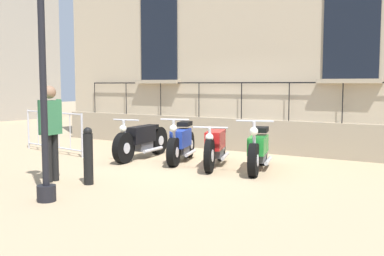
# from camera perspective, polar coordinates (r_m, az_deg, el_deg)

# --- Properties ---
(ground_plane) EXTENTS (60.00, 60.00, 0.00)m
(ground_plane) POSITION_cam_1_polar(r_m,az_deg,el_deg) (10.18, 0.59, -4.40)
(ground_plane) COLOR tan
(building_facade) EXTENTS (0.82, 12.14, 6.67)m
(building_facade) POSITION_cam_1_polar(r_m,az_deg,el_deg) (12.44, 7.01, 12.21)
(building_facade) COLOR tan
(building_facade) RESTS_ON ground_plane
(motorcycle_black) EXTENTS (2.22, 0.65, 0.97)m
(motorcycle_black) POSITION_cam_1_polar(r_m,az_deg,el_deg) (10.87, -6.18, -1.50)
(motorcycle_black) COLOR black
(motorcycle_black) RESTS_ON ground_plane
(motorcycle_blue) EXTENTS (1.87, 0.85, 1.01)m
(motorcycle_blue) POSITION_cam_1_polar(r_m,az_deg,el_deg) (10.37, -1.31, -1.90)
(motorcycle_blue) COLOR black
(motorcycle_blue) RESTS_ON ground_plane
(motorcycle_red) EXTENTS (2.13, 0.98, 0.90)m
(motorcycle_red) POSITION_cam_1_polar(r_m,az_deg,el_deg) (9.81, 2.94, -2.15)
(motorcycle_red) COLOR black
(motorcycle_red) RESTS_ON ground_plane
(motorcycle_green) EXTENTS (1.97, 0.86, 1.06)m
(motorcycle_green) POSITION_cam_1_polar(r_m,az_deg,el_deg) (9.40, 8.18, -2.69)
(motorcycle_green) COLOR black
(motorcycle_green) RESTS_ON ground_plane
(lamppost) EXTENTS (0.28, 0.28, 4.46)m
(lamppost) POSITION_cam_1_polar(r_m,az_deg,el_deg) (7.11, -17.96, 9.55)
(lamppost) COLOR black
(lamppost) RESTS_ON ground_plane
(crowd_barrier) EXTENTS (0.42, 2.41, 1.05)m
(crowd_barrier) POSITION_cam_1_polar(r_m,az_deg,el_deg) (12.21, -16.67, -0.31)
(crowd_barrier) COLOR #B7B7BF
(crowd_barrier) RESTS_ON ground_plane
(bollard) EXTENTS (0.17, 0.17, 1.00)m
(bollard) POSITION_cam_1_polar(r_m,az_deg,el_deg) (8.20, -12.65, -3.35)
(bollard) COLOR black
(bollard) RESTS_ON ground_plane
(pedestrian_walking) EXTENTS (0.53, 0.25, 1.71)m
(pedestrian_walking) POSITION_cam_1_polar(r_m,az_deg,el_deg) (8.57, -17.02, 0.05)
(pedestrian_walking) COLOR black
(pedestrian_walking) RESTS_ON ground_plane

